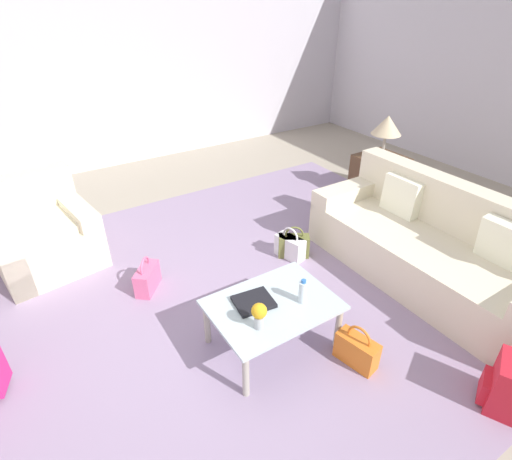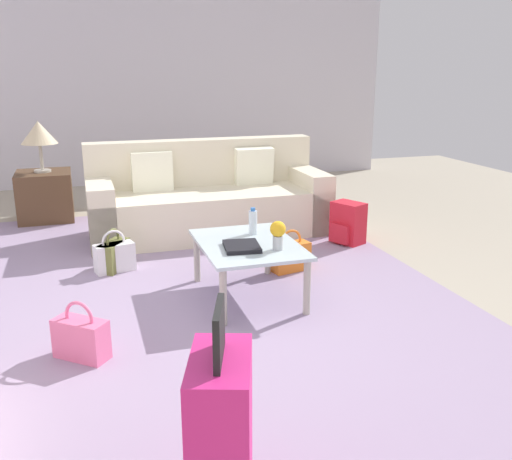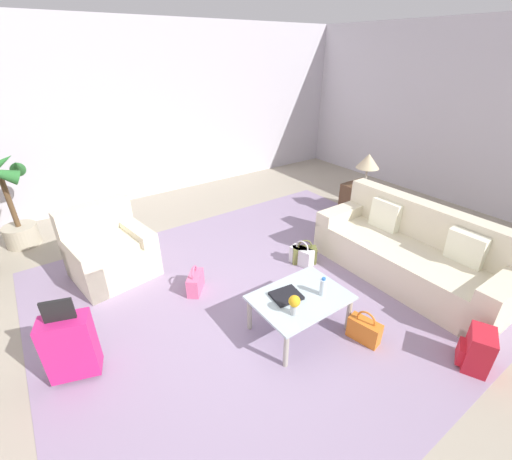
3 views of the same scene
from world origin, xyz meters
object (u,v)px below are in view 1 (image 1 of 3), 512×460
(armchair, at_px, (43,237))
(side_table, at_px, (379,175))
(water_bottle, at_px, (303,292))
(handbag_white, at_px, (290,247))
(coffee_table_book, at_px, (254,302))
(handbag_olive, at_px, (294,245))
(handbag_pink, at_px, (147,278))
(coffee_table, at_px, (273,309))
(table_lamp, at_px, (387,126))
(backpack_red, at_px, (507,386))
(flower_vase, at_px, (259,314))
(couch, at_px, (433,250))
(handbag_orange, at_px, (357,350))

(armchair, bearing_deg, side_table, -9.25)
(water_bottle, xyz_separation_m, handbag_white, (0.65, 1.00, -0.38))
(armchair, relative_size, coffee_table_book, 3.66)
(handbag_olive, bearing_deg, handbag_pink, 169.05)
(coffee_table, relative_size, handbag_pink, 2.62)
(coffee_table_book, bearing_deg, handbag_pink, 120.54)
(coffee_table, xyz_separation_m, handbag_olive, (0.90, 0.90, -0.23))
(handbag_pink, bearing_deg, side_table, 5.25)
(table_lamp, bearing_deg, backpack_red, -122.89)
(flower_vase, relative_size, backpack_red, 0.51)
(flower_vase, height_order, handbag_olive, flower_vase)
(handbag_white, bearing_deg, water_bottle, -122.92)
(coffee_table, bearing_deg, handbag_white, 46.71)
(coffee_table, xyz_separation_m, water_bottle, (0.20, -0.10, 0.15))
(water_bottle, distance_m, table_lamp, 3.08)
(armchair, relative_size, handbag_olive, 2.89)
(couch, bearing_deg, backpack_red, -123.99)
(handbag_pink, relative_size, backpack_red, 0.89)
(couch, distance_m, handbag_olive, 1.36)
(water_bottle, height_order, flower_vase, flower_vase)
(water_bottle, bearing_deg, handbag_white, 57.08)
(armchair, distance_m, coffee_table, 2.54)
(handbag_olive, xyz_separation_m, handbag_pink, (-1.49, 0.29, 0.00))
(coffee_table, distance_m, handbag_pink, 1.35)
(handbag_pink, height_order, backpack_red, backpack_red)
(flower_vase, bearing_deg, water_bottle, 6.79)
(coffee_table_book, height_order, side_table, side_table)
(handbag_olive, bearing_deg, handbag_white, -179.96)
(coffee_table, bearing_deg, handbag_orange, -49.39)
(coffee_table, distance_m, handbag_orange, 0.70)
(coffee_table_book, distance_m, backpack_red, 1.78)
(couch, relative_size, handbag_white, 6.57)
(table_lamp, distance_m, backpack_red, 3.41)
(water_bottle, relative_size, backpack_red, 0.51)
(armchair, relative_size, side_table, 1.80)
(flower_vase, bearing_deg, handbag_white, 44.52)
(armchair, relative_size, coffee_table, 1.10)
(handbag_olive, bearing_deg, armchair, 150.08)
(handbag_orange, height_order, backpack_red, backpack_red)
(couch, bearing_deg, handbag_pink, 151.73)
(coffee_table, bearing_deg, armchair, 121.14)
(water_bottle, bearing_deg, backpack_red, -56.25)
(coffee_table_book, relative_size, backpack_red, 0.71)
(table_lamp, xyz_separation_m, backpack_red, (-1.80, -2.79, -0.76))
(handbag_orange, bearing_deg, flower_vase, 151.74)
(handbag_white, relative_size, backpack_red, 0.89)
(handbag_pink, bearing_deg, flower_vase, -74.27)
(table_lamp, bearing_deg, handbag_olive, -162.47)
(coffee_table_book, distance_m, handbag_olive, 1.34)
(flower_vase, bearing_deg, armchair, 115.19)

